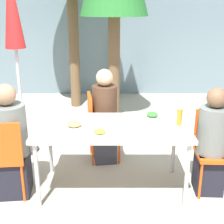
{
  "coord_description": "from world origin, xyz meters",
  "views": [
    {
      "loc": [
        0.0,
        -3.04,
        1.95
      ],
      "look_at": [
        0.0,
        0.0,
        0.9
      ],
      "focal_mm": 50.0,
      "sensor_mm": 36.0,
      "label": 1
    }
  ],
  "objects_px": {
    "person_right": "(212,144)",
    "person_far": "(105,119)",
    "chair_right": "(214,144)",
    "bottle": "(179,117)",
    "closed_umbrella": "(13,23)",
    "salad_bowl": "(132,133)",
    "drinking_cup": "(56,113)",
    "chair_left": "(5,153)",
    "person_left": "(11,145)",
    "chair_far": "(98,122)"
  },
  "relations": [
    {
      "from": "drinking_cup",
      "to": "salad_bowl",
      "type": "distance_m",
      "value": 0.99
    },
    {
      "from": "bottle",
      "to": "person_far",
      "type": "bearing_deg",
      "value": 141.14
    },
    {
      "from": "chair_far",
      "to": "bottle",
      "type": "bearing_deg",
      "value": 44.43
    },
    {
      "from": "chair_left",
      "to": "chair_right",
      "type": "xyz_separation_m",
      "value": [
        2.2,
        0.21,
        0.0
      ]
    },
    {
      "from": "salad_bowl",
      "to": "drinking_cup",
      "type": "bearing_deg",
      "value": 147.17
    },
    {
      "from": "chair_right",
      "to": "person_far",
      "type": "distance_m",
      "value": 1.35
    },
    {
      "from": "chair_left",
      "to": "chair_far",
      "type": "relative_size",
      "value": 1.0
    },
    {
      "from": "chair_left",
      "to": "person_left",
      "type": "distance_m",
      "value": 0.11
    },
    {
      "from": "salad_bowl",
      "to": "closed_umbrella",
      "type": "bearing_deg",
      "value": 139.81
    },
    {
      "from": "chair_left",
      "to": "chair_far",
      "type": "distance_m",
      "value": 1.27
    },
    {
      "from": "closed_umbrella",
      "to": "salad_bowl",
      "type": "xyz_separation_m",
      "value": [
        1.41,
        -1.19,
        -0.96
      ]
    },
    {
      "from": "person_right",
      "to": "person_far",
      "type": "bearing_deg",
      "value": -28.95
    },
    {
      "from": "chair_right",
      "to": "salad_bowl",
      "type": "distance_m",
      "value": 0.99
    },
    {
      "from": "chair_left",
      "to": "person_left",
      "type": "xyz_separation_m",
      "value": [
        0.04,
        0.08,
        0.05
      ]
    },
    {
      "from": "person_right",
      "to": "bottle",
      "type": "height_order",
      "value": "person_right"
    },
    {
      "from": "drinking_cup",
      "to": "chair_left",
      "type": "bearing_deg",
      "value": -134.51
    },
    {
      "from": "closed_umbrella",
      "to": "chair_far",
      "type": "bearing_deg",
      "value": -12.77
    },
    {
      "from": "person_far",
      "to": "chair_far",
      "type": "bearing_deg",
      "value": -122.04
    },
    {
      "from": "chair_far",
      "to": "person_right",
      "type": "bearing_deg",
      "value": 50.67
    },
    {
      "from": "person_left",
      "to": "chair_right",
      "type": "relative_size",
      "value": 1.38
    },
    {
      "from": "person_far",
      "to": "salad_bowl",
      "type": "xyz_separation_m",
      "value": [
        0.29,
        -0.92,
        0.19
      ]
    },
    {
      "from": "person_right",
      "to": "salad_bowl",
      "type": "xyz_separation_m",
      "value": [
        -0.86,
        -0.21,
        0.22
      ]
    },
    {
      "from": "closed_umbrella",
      "to": "person_left",
      "type": "bearing_deg",
      "value": -80.92
    },
    {
      "from": "chair_right",
      "to": "closed_umbrella",
      "type": "height_order",
      "value": "closed_umbrella"
    },
    {
      "from": "closed_umbrella",
      "to": "bottle",
      "type": "distance_m",
      "value": 2.3
    },
    {
      "from": "chair_right",
      "to": "chair_far",
      "type": "distance_m",
      "value": 1.45
    },
    {
      "from": "person_far",
      "to": "bottle",
      "type": "bearing_deg",
      "value": 43.2
    },
    {
      "from": "chair_left",
      "to": "person_right",
      "type": "relative_size",
      "value": 0.76
    },
    {
      "from": "chair_right",
      "to": "closed_umbrella",
      "type": "distance_m",
      "value": 2.77
    },
    {
      "from": "chair_right",
      "to": "bottle",
      "type": "height_order",
      "value": "bottle"
    },
    {
      "from": "person_far",
      "to": "drinking_cup",
      "type": "relative_size",
      "value": 13.79
    },
    {
      "from": "person_left",
      "to": "chair_right",
      "type": "bearing_deg",
      "value": -2.22
    },
    {
      "from": "closed_umbrella",
      "to": "salad_bowl",
      "type": "height_order",
      "value": "closed_umbrella"
    },
    {
      "from": "chair_left",
      "to": "chair_far",
      "type": "height_order",
      "value": "same"
    },
    {
      "from": "closed_umbrella",
      "to": "drinking_cup",
      "type": "relative_size",
      "value": 27.64
    },
    {
      "from": "salad_bowl",
      "to": "chair_far",
      "type": "bearing_deg",
      "value": 111.28
    },
    {
      "from": "closed_umbrella",
      "to": "bottle",
      "type": "relative_size",
      "value": 12.47
    },
    {
      "from": "chair_far",
      "to": "salad_bowl",
      "type": "distance_m",
      "value": 1.06
    },
    {
      "from": "person_left",
      "to": "bottle",
      "type": "height_order",
      "value": "person_left"
    },
    {
      "from": "chair_far",
      "to": "closed_umbrella",
      "type": "xyz_separation_m",
      "value": [
        -1.04,
        0.23,
        1.21
      ]
    },
    {
      "from": "closed_umbrella",
      "to": "drinking_cup",
      "type": "xyz_separation_m",
      "value": [
        0.58,
        -0.65,
        -0.94
      ]
    },
    {
      "from": "person_far",
      "to": "person_right",
      "type": "bearing_deg",
      "value": 50.16
    },
    {
      "from": "drinking_cup",
      "to": "person_far",
      "type": "bearing_deg",
      "value": 34.86
    },
    {
      "from": "person_far",
      "to": "chair_right",
      "type": "bearing_deg",
      "value": 54.15
    },
    {
      "from": "person_right",
      "to": "chair_right",
      "type": "bearing_deg",
      "value": -122.04
    },
    {
      "from": "chair_far",
      "to": "person_far",
      "type": "height_order",
      "value": "person_far"
    },
    {
      "from": "chair_left",
      "to": "person_far",
      "type": "height_order",
      "value": "person_far"
    },
    {
      "from": "chair_right",
      "to": "person_right",
      "type": "bearing_deg",
      "value": 57.96
    },
    {
      "from": "chair_right",
      "to": "bottle",
      "type": "bearing_deg",
      "value": 4.19
    },
    {
      "from": "person_left",
      "to": "person_far",
      "type": "xyz_separation_m",
      "value": [
        0.96,
        0.76,
        0.01
      ]
    }
  ]
}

